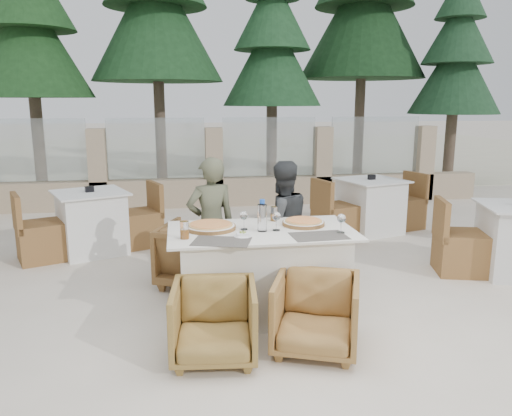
{
  "coord_description": "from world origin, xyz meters",
  "views": [
    {
      "loc": [
        -0.65,
        -4.06,
        1.86
      ],
      "look_at": [
        0.05,
        0.34,
        0.9
      ],
      "focal_mm": 35.0,
      "sensor_mm": 36.0,
      "label": 1
    }
  ],
  "objects": [
    {
      "name": "armchair_far_right",
      "position": [
        0.38,
        0.6,
        0.32
      ],
      "size": [
        0.86,
        0.87,
        0.64
      ],
      "primitive_type": "imported",
      "rotation": [
        0.0,
        0.0,
        3.44
      ],
      "color": "brown",
      "rests_on": "ground"
    },
    {
      "name": "pine_centre",
      "position": [
        1.5,
        7.2,
        2.5
      ],
      "size": [
        2.2,
        2.2,
        5.0
      ],
      "primitive_type": "cone",
      "color": "#214E29",
      "rests_on": "ground"
    },
    {
      "name": "armchair_near_right",
      "position": [
        0.34,
        -0.68,
        0.29
      ],
      "size": [
        0.81,
        0.82,
        0.58
      ],
      "primitive_type": "imported",
      "rotation": [
        0.0,
        0.0,
        -0.36
      ],
      "color": "olive",
      "rests_on": "ground"
    },
    {
      "name": "beer_glass_left",
      "position": [
        -0.61,
        -0.14,
        0.84
      ],
      "size": [
        0.08,
        0.08,
        0.14
      ],
      "primitive_type": "cylinder",
      "rotation": [
        0.0,
        0.0,
        0.09
      ],
      "color": "orange",
      "rests_on": "dining_table"
    },
    {
      "name": "water_bottle",
      "position": [
        0.05,
        0.0,
        0.91
      ],
      "size": [
        0.09,
        0.09,
        0.28
      ],
      "primitive_type": "cylinder",
      "rotation": [
        0.0,
        0.0,
        -0.18
      ],
      "color": "#B6DCF0",
      "rests_on": "dining_table"
    },
    {
      "name": "pine_far_left",
      "position": [
        -3.5,
        7.0,
        2.75
      ],
      "size": [
        2.42,
        2.42,
        5.5
      ],
      "primitive_type": "cone",
      "color": "#1F4A20",
      "rests_on": "ground"
    },
    {
      "name": "wine_glass_corner",
      "position": [
        0.69,
        -0.16,
        0.86
      ],
      "size": [
        0.1,
        0.1,
        0.18
      ],
      "primitive_type": null,
      "rotation": [
        0.0,
        0.0,
        0.37
      ],
      "color": "white",
      "rests_on": "dining_table"
    },
    {
      "name": "pine_mid_left",
      "position": [
        -1.0,
        7.5,
        3.25
      ],
      "size": [
        2.86,
        2.86,
        6.5
      ],
      "primitive_type": "cone",
      "color": "#1E4923",
      "rests_on": "ground"
    },
    {
      "name": "bg_table_b",
      "position": [
        2.06,
        2.57,
        0.39
      ],
      "size": [
        1.81,
        1.26,
        0.77
      ],
      "primitive_type": null,
      "rotation": [
        0.0,
        0.0,
        0.29
      ],
      "color": "white",
      "rests_on": "ground"
    },
    {
      "name": "pizza_right",
      "position": [
        0.45,
        0.15,
        0.79
      ],
      "size": [
        0.5,
        0.5,
        0.05
      ],
      "primitive_type": "cylinder",
      "rotation": [
        0.0,
        0.0,
        0.4
      ],
      "color": "#E1521E",
      "rests_on": "dining_table"
    },
    {
      "name": "sand_patch",
      "position": [
        0.0,
        14.0,
        0.01
      ],
      "size": [
        30.0,
        16.0,
        0.01
      ],
      "primitive_type": "cube",
      "color": "beige",
      "rests_on": "ground"
    },
    {
      "name": "pizza_left",
      "position": [
        -0.38,
        0.14,
        0.8
      ],
      "size": [
        0.5,
        0.5,
        0.06
      ],
      "primitive_type": "cylinder",
      "rotation": [
        0.0,
        0.0,
        -0.15
      ],
      "color": "#C8491B",
      "rests_on": "dining_table"
    },
    {
      "name": "ground",
      "position": [
        0.0,
        0.0,
        0.0
      ],
      "size": [
        80.0,
        80.0,
        0.0
      ],
      "primitive_type": "plane",
      "color": "beige",
      "rests_on": "ground"
    },
    {
      "name": "pine_far_right",
      "position": [
        5.5,
        6.5,
        2.25
      ],
      "size": [
        1.98,
        1.98,
        4.5
      ],
      "primitive_type": "cone",
      "color": "#1F4628",
      "rests_on": "ground"
    },
    {
      "name": "diner_left",
      "position": [
        -0.34,
        0.7,
        0.67
      ],
      "size": [
        0.55,
        0.42,
        1.34
      ],
      "primitive_type": "imported",
      "rotation": [
        0.0,
        0.0,
        3.37
      ],
      "color": "#52553E",
      "rests_on": "ground"
    },
    {
      "name": "olive_dish",
      "position": [
        -0.14,
        -0.15,
        0.79
      ],
      "size": [
        0.14,
        0.14,
        0.04
      ],
      "primitive_type": null,
      "rotation": [
        0.0,
        0.0,
        0.3
      ],
      "color": "white",
      "rests_on": "dining_table"
    },
    {
      "name": "perimeter_wall_far",
      "position": [
        0.0,
        4.8,
        0.8
      ],
      "size": [
        10.0,
        0.34,
        1.6
      ],
      "primitive_type": null,
      "color": "tan",
      "rests_on": "ground"
    },
    {
      "name": "placemat_near_right",
      "position": [
        0.48,
        -0.23,
        0.77
      ],
      "size": [
        0.46,
        0.32,
        0.0
      ],
      "primitive_type": "cube",
      "rotation": [
        0.0,
        0.0,
        0.05
      ],
      "color": "#534E47",
      "rests_on": "dining_table"
    },
    {
      "name": "armchair_far_left",
      "position": [
        -0.49,
        0.88,
        0.32
      ],
      "size": [
        0.91,
        0.92,
        0.64
      ],
      "primitive_type": "imported",
      "rotation": [
        0.0,
        0.0,
        2.74
      ],
      "color": "brown",
      "rests_on": "ground"
    },
    {
      "name": "armchair_near_left",
      "position": [
        -0.42,
        -0.68,
        0.28
      ],
      "size": [
        0.67,
        0.68,
        0.57
      ],
      "primitive_type": "imported",
      "rotation": [
        0.0,
        0.0,
        -0.1
      ],
      "color": "olive",
      "rests_on": "ground"
    },
    {
      "name": "beer_glass_right",
      "position": [
        0.22,
        0.35,
        0.84
      ],
      "size": [
        0.08,
        0.08,
        0.13
      ],
      "primitive_type": "cylinder",
      "rotation": [
        0.0,
        0.0,
        -0.24
      ],
      "color": "orange",
      "rests_on": "dining_table"
    },
    {
      "name": "wine_glass_near",
      "position": [
        0.17,
        0.0,
        0.86
      ],
      "size": [
        0.08,
        0.08,
        0.18
      ],
      "primitive_type": null,
      "rotation": [
        0.0,
        0.0,
        -0.11
      ],
      "color": "white",
      "rests_on": "dining_table"
    },
    {
      "name": "bg_table_a",
      "position": [
        -1.72,
        2.18,
        0.39
      ],
      "size": [
        1.83,
        1.38,
        0.77
      ],
      "primitive_type": null,
      "rotation": [
        0.0,
        0.0,
        0.39
      ],
      "color": "white",
      "rests_on": "ground"
    },
    {
      "name": "dining_table",
      "position": [
        0.05,
        0.04,
        0.39
      ],
      "size": [
        1.6,
        0.9,
        0.77
      ],
      "primitive_type": null,
      "color": "silver",
      "rests_on": "ground"
    },
    {
      "name": "wine_glass_centre",
      "position": [
        -0.1,
        0.07,
        0.86
      ],
      "size": [
        0.1,
        0.1,
        0.18
      ],
      "primitive_type": null,
      "rotation": [
        0.0,
        0.0,
        0.37
      ],
      "color": "white",
      "rests_on": "dining_table"
    },
    {
      "name": "diner_right",
      "position": [
        0.36,
        0.66,
        0.65
      ],
      "size": [
        0.73,
        0.63,
        1.29
      ],
      "primitive_type": "imported",
      "rotation": [
        0.0,
        0.0,
        3.39
      ],
      "color": "#333638",
      "rests_on": "ground"
    },
    {
      "name": "pine_mid_right",
      "position": [
        3.8,
        7.8,
        3.4
      ],
      "size": [
        2.99,
        2.99,
        6.8
      ],
      "primitive_type": "cone",
      "color": "#183A1B",
      "rests_on": "ground"
    },
    {
      "name": "placemat_near_left",
      "position": [
        -0.32,
        -0.27,
        0.77
      ],
      "size": [
        0.52,
        0.41,
        0.0
      ],
      "primitive_type": "cube",
      "rotation": [
        0.0,
        0.0,
        -0.29
      ],
      "color": "#514B45",
      "rests_on": "dining_table"
    }
  ]
}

